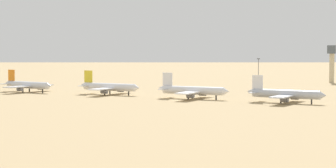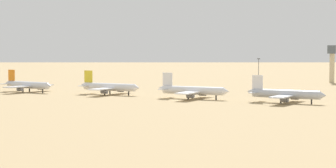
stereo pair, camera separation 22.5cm
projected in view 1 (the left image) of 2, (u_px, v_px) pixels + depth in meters
The scene contains 8 objects.
ground at pixel (177, 101), 241.25m from camera, with size 4000.00×4000.00×0.00m, color tan.
ridge_far_west at pixel (193, 39), 1417.26m from camera, with size 237.46×205.85×97.93m, color gray.
parked_jet_orange_1 at pixel (27, 85), 289.04m from camera, with size 33.86×28.63×11.18m.
parked_jet_yellow_2 at pixel (109, 87), 272.79m from camera, with size 34.34×28.73×11.38m.
parked_jet_white_3 at pixel (192, 90), 249.19m from camera, with size 34.11×28.63×11.28m.
parked_jet_white_4 at pixel (285, 94), 229.79m from camera, with size 33.19×27.82×10.98m.
control_tower at pixel (332, 60), 371.71m from camera, with size 5.20×5.20×24.40m.
light_pole_mid at pixel (258, 69), 364.78m from camera, with size 1.80×0.50×15.98m.
Camera 1 is at (112.81, -212.35, 21.18)m, focal length 61.25 mm.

